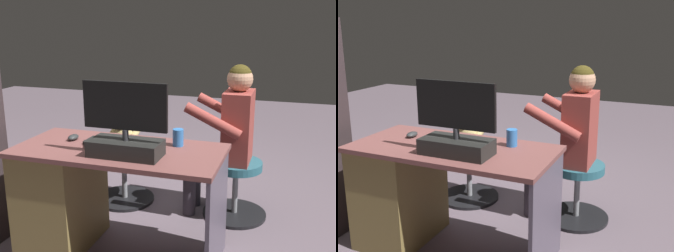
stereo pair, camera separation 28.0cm
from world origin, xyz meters
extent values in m
plane|color=#60525C|center=(0.00, 0.00, 0.00)|extent=(10.00, 10.00, 0.00)
cube|color=brown|center=(0.00, 0.42, 0.70)|extent=(1.29, 0.61, 0.03)
cube|color=olive|center=(0.43, 0.42, 0.35)|extent=(0.41, 0.57, 0.69)
cube|color=#534A5A|center=(-0.62, 0.42, 0.35)|extent=(0.02, 0.55, 0.69)
cube|color=black|center=(-0.10, 0.54, 0.77)|extent=(0.42, 0.20, 0.09)
cylinder|color=#333338|center=(-0.10, 0.54, 0.85)|extent=(0.04, 0.04, 0.06)
cube|color=black|center=(-0.10, 0.54, 1.02)|extent=(0.51, 0.02, 0.28)
cube|color=#19598C|center=(-0.10, 0.52, 1.02)|extent=(0.47, 0.00, 0.25)
cube|color=black|center=(0.04, 0.35, 0.73)|extent=(0.42, 0.14, 0.02)
ellipsoid|color=#2B2C2E|center=(0.36, 0.35, 0.74)|extent=(0.06, 0.10, 0.04)
cylinder|color=#3372BF|center=(-0.33, 0.26, 0.77)|extent=(0.07, 0.07, 0.11)
cube|color=black|center=(0.20, 0.43, 0.73)|extent=(0.11, 0.15, 0.02)
cube|color=silver|center=(-0.07, 0.47, 0.73)|extent=(0.25, 0.32, 0.02)
cylinder|color=black|center=(0.30, -0.33, 0.01)|extent=(0.49, 0.49, 0.03)
cylinder|color=gray|center=(0.30, -0.33, 0.21)|extent=(0.04, 0.04, 0.36)
cylinder|color=#312E95|center=(0.30, -0.33, 0.42)|extent=(0.37, 0.37, 0.06)
ellipsoid|color=tan|center=(0.30, -0.33, 0.54)|extent=(0.19, 0.16, 0.20)
sphere|color=tan|center=(0.30, -0.33, 0.71)|extent=(0.16, 0.16, 0.16)
sphere|color=beige|center=(0.30, -0.40, 0.70)|extent=(0.06, 0.06, 0.06)
sphere|color=tan|center=(0.25, -0.33, 0.77)|extent=(0.07, 0.07, 0.07)
sphere|color=tan|center=(0.36, -0.33, 0.77)|extent=(0.07, 0.07, 0.07)
cylinder|color=tan|center=(0.21, -0.37, 0.58)|extent=(0.06, 0.15, 0.10)
cylinder|color=tan|center=(0.40, -0.37, 0.58)|extent=(0.06, 0.15, 0.10)
cylinder|color=tan|center=(0.25, -0.44, 0.48)|extent=(0.06, 0.12, 0.06)
cylinder|color=tan|center=(0.35, -0.44, 0.48)|extent=(0.06, 0.12, 0.06)
cylinder|color=black|center=(-0.62, -0.33, 0.01)|extent=(0.49, 0.49, 0.03)
cylinder|color=gray|center=(-0.62, -0.33, 0.21)|extent=(0.04, 0.04, 0.36)
cylinder|color=#285D6D|center=(-0.62, -0.33, 0.42)|extent=(0.39, 0.39, 0.06)
cube|color=#963C36|center=(-0.62, -0.33, 0.71)|extent=(0.20, 0.32, 0.54)
sphere|color=tan|center=(-0.62, -0.33, 1.07)|extent=(0.19, 0.19, 0.19)
sphere|color=#413814|center=(-0.62, -0.33, 1.09)|extent=(0.17, 0.17, 0.17)
cylinder|color=#963C36|center=(-0.47, -0.13, 0.79)|extent=(0.42, 0.08, 0.25)
cylinder|color=#963C36|center=(-0.47, -0.53, 0.79)|extent=(0.42, 0.08, 0.25)
cylinder|color=#352F38|center=(-0.45, -0.24, 0.47)|extent=(0.34, 0.11, 0.11)
cylinder|color=#352F38|center=(-0.28, -0.24, 0.22)|extent=(0.10, 0.10, 0.45)
cylinder|color=#352F38|center=(-0.45, -0.42, 0.47)|extent=(0.34, 0.11, 0.11)
cylinder|color=#352F38|center=(-0.28, -0.42, 0.22)|extent=(0.10, 0.10, 0.45)
camera|label=1|loc=(-1.02, 2.62, 1.50)|focal=44.06mm
camera|label=2|loc=(-1.28, 2.53, 1.50)|focal=44.06mm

